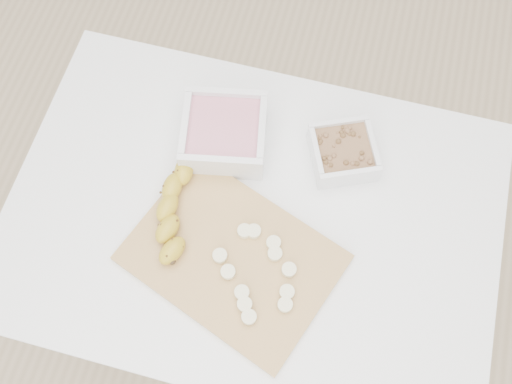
% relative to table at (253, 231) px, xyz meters
% --- Properties ---
extents(ground, '(3.50, 3.50, 0.00)m').
position_rel_table_xyz_m(ground, '(0.00, 0.00, -0.65)').
color(ground, '#C6AD89').
rests_on(ground, ground).
extents(table, '(1.00, 0.70, 0.75)m').
position_rel_table_xyz_m(table, '(0.00, 0.00, 0.00)').
color(table, white).
rests_on(table, ground).
extents(bowl_yogurt, '(0.20, 0.20, 0.08)m').
position_rel_table_xyz_m(bowl_yogurt, '(-0.10, 0.15, 0.14)').
color(bowl_yogurt, white).
rests_on(bowl_yogurt, table).
extents(bowl_granola, '(0.17, 0.17, 0.06)m').
position_rel_table_xyz_m(bowl_granola, '(0.15, 0.17, 0.13)').
color(bowl_granola, white).
rests_on(bowl_granola, table).
extents(cutting_board, '(0.46, 0.40, 0.01)m').
position_rel_table_xyz_m(cutting_board, '(-0.01, -0.10, 0.10)').
color(cutting_board, tan).
rests_on(cutting_board, table).
extents(banana, '(0.07, 0.22, 0.04)m').
position_rel_table_xyz_m(banana, '(-0.15, -0.04, 0.13)').
color(banana, gold).
rests_on(banana, cutting_board).
extents(banana_slices, '(0.17, 0.19, 0.02)m').
position_rel_table_xyz_m(banana_slices, '(0.04, -0.11, 0.12)').
color(banana_slices, '#F5ECB8').
rests_on(banana_slices, cutting_board).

